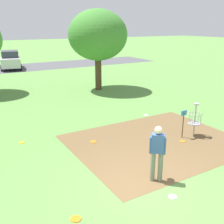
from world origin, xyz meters
name	(u,v)px	position (x,y,z in m)	size (l,w,h in m)	color
ground_plane	(149,188)	(0.00, 0.00, 0.00)	(160.00, 160.00, 0.00)	#5B8942
dirt_tee_pad	(156,142)	(2.20, 2.40, 0.00)	(6.40, 5.20, 0.01)	brown
disc_golf_basket	(194,119)	(3.90, 2.11, 0.75)	(0.98, 0.58, 1.39)	#9E9EA3
player_foreground_watching	(157,151)	(0.42, 0.21, 0.97)	(0.46, 0.45, 1.71)	slate
frisbee_near_basket	(173,197)	(0.28, -0.67, 0.01)	(0.23, 0.23, 0.02)	white
frisbee_by_tee	(146,115)	(3.90, 5.24, 0.01)	(0.24, 0.24, 0.02)	white
frisbee_mid_grass	(183,141)	(3.14, 1.88, 0.01)	(0.22, 0.22, 0.02)	orange
frisbee_far_left	(76,219)	(-2.30, -0.15, 0.01)	(0.26, 0.26, 0.02)	orange
frisbee_far_right	(22,143)	(-2.34, 4.99, 0.01)	(0.21, 0.21, 0.02)	gold
frisbee_scattered_a	(93,142)	(0.10, 3.63, 0.01)	(0.24, 0.24, 0.02)	orange
tree_near_left	(98,35)	(4.59, 11.65, 3.69)	(3.98, 3.98, 5.40)	#4C3823
parked_car_center_left	(11,60)	(1.23, 24.52, 0.92)	(2.58, 4.47, 1.84)	silver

